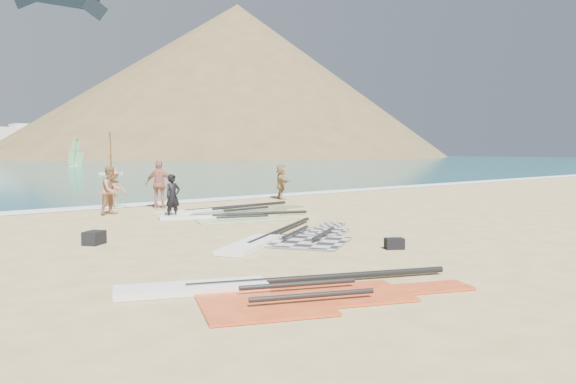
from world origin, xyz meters
TOP-DOWN VIEW (x-y plane):
  - ground at (0.00, 0.00)m, footprint 300.00×300.00m
  - surf_line at (0.00, 12.30)m, footprint 300.00×1.20m
  - headland_main at (85.00, 130.00)m, footprint 143.00×143.00m
  - headland_minor at (120.00, 140.00)m, footprint 70.00×70.00m
  - rig_grey at (-1.09, 0.96)m, footprint 6.30×4.63m
  - rig_green at (0.10, 5.86)m, footprint 5.22×3.21m
  - rig_orange at (1.25, 7.78)m, footprint 6.33×2.54m
  - rig_red at (-4.87, -3.20)m, footprint 5.84×3.86m
  - gear_bag_near at (-5.36, 3.58)m, footprint 0.67×0.65m
  - gear_bag_far at (0.12, -1.73)m, footprint 0.55×0.51m
  - person_wetsuit at (-1.30, 7.03)m, footprint 0.61×0.43m
  - beachgoer_left at (-2.45, 9.68)m, footprint 1.07×0.95m
  - beachgoer_mid at (-1.64, 11.50)m, footprint 1.18×0.84m
  - beachgoer_back at (-0.04, 10.57)m, footprint 1.21×1.11m
  - beachgoer_right at (6.43, 10.65)m, footprint 1.08×1.66m
  - windsurfer_centre at (10.58, 42.41)m, footprint 2.29×2.51m
  - windsurfer_right at (15.80, 67.88)m, footprint 2.11×2.16m

SIDE VIEW (x-z plane):
  - ground at x=0.00m, z-range 0.00..0.00m
  - surf_line at x=0.00m, z-range -0.02..0.02m
  - headland_main at x=85.00m, z-range -22.50..22.50m
  - headland_minor at x=120.00m, z-range -14.00..14.00m
  - rig_green at x=0.10m, z-range -0.05..0.15m
  - rig_red at x=-4.87m, z-range -0.05..0.15m
  - rig_orange at x=1.25m, z-range -0.05..0.15m
  - rig_grey at x=-1.09m, z-range -0.05..0.15m
  - gear_bag_far at x=0.12m, z-range 0.00..0.27m
  - gear_bag_near at x=-5.36m, z-range 0.00..0.35m
  - person_wetsuit at x=-1.30m, z-range 0.00..1.58m
  - beachgoer_mid at x=-1.64m, z-range 0.00..1.66m
  - beachgoer_right at x=6.43m, z-range 0.00..1.72m
  - beachgoer_left at x=-2.45m, z-range 0.00..1.82m
  - beachgoer_back at x=-0.04m, z-range 0.00..1.99m
  - windsurfer_right at x=15.80m, z-range -0.79..3.16m
  - windsurfer_centre at x=10.58m, z-range -0.82..3.25m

